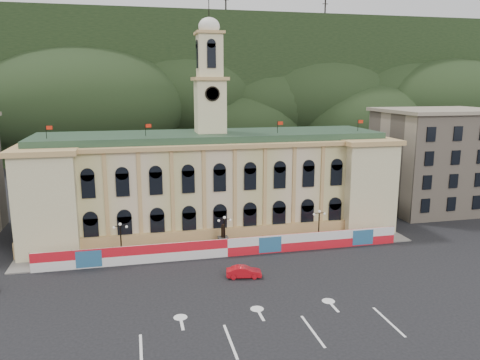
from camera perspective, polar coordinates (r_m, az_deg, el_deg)
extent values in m
plane|color=black|center=(51.11, 1.94, -15.18)|extent=(260.00, 260.00, 0.00)
cube|color=black|center=(174.44, -9.26, 11.18)|extent=(230.00, 70.00, 44.00)
cube|color=#595651|center=(161.15, 4.06, 14.11)|extent=(22.00, 8.00, 14.00)
cube|color=#595651|center=(156.29, -26.93, 11.52)|extent=(16.00, 7.00, 10.00)
cylinder|color=black|center=(164.41, -1.75, 21.10)|extent=(0.50, 0.50, 20.00)
cylinder|color=black|center=(174.60, 10.36, 20.37)|extent=(0.50, 0.50, 20.00)
cube|color=beige|center=(74.75, -3.54, -0.77)|extent=(55.00, 15.00, 14.00)
cube|color=tan|center=(68.89, -2.40, -6.86)|extent=(56.00, 0.80, 2.40)
cube|color=tan|center=(73.53, -3.61, 4.79)|extent=(56.20, 16.20, 0.60)
cube|color=#2B4832|center=(73.45, -3.62, 5.33)|extent=(53.00, 13.00, 1.20)
cube|color=beige|center=(73.75, -21.73, -1.76)|extent=(8.00, 17.00, 14.00)
cube|color=beige|center=(80.96, 13.21, -0.09)|extent=(8.00, 17.00, 14.00)
cube|color=beige|center=(73.08, -3.67, 8.92)|extent=(4.40, 4.40, 8.00)
cube|color=tan|center=(73.00, -3.71, 12.22)|extent=(5.20, 5.20, 0.50)
cube|color=beige|center=(73.11, -3.75, 14.80)|extent=(3.60, 3.60, 6.50)
cube|color=tan|center=(73.38, -3.78, 17.45)|extent=(4.20, 4.20, 0.40)
cylinder|color=black|center=(70.75, -3.38, 10.46)|extent=(2.20, 0.20, 2.20)
ellipsoid|color=silver|center=(73.47, -3.79, 18.15)|extent=(3.20, 3.20, 2.72)
cylinder|color=black|center=(73.90, -3.83, 20.62)|extent=(0.12, 0.12, 5.00)
cube|color=tan|center=(94.01, 22.93, 2.13)|extent=(20.00, 16.00, 18.00)
cube|color=gray|center=(93.07, 23.39, 7.79)|extent=(21.00, 17.00, 0.60)
cube|color=red|center=(64.05, -1.54, -8.26)|extent=(50.00, 0.25, 2.50)
cube|color=#285E87|center=(63.11, -17.96, -9.16)|extent=(3.20, 0.05, 2.20)
cube|color=#285E87|center=(65.30, 3.70, -7.88)|extent=(3.20, 0.05, 2.20)
cube|color=#285E87|center=(70.43, 14.76, -6.78)|extent=(3.20, 0.05, 2.20)
cube|color=slate|center=(66.98, -2.00, -8.42)|extent=(56.00, 5.50, 0.16)
cube|color=#595651|center=(66.94, -2.05, -7.69)|extent=(1.40, 1.40, 1.80)
cylinder|color=black|center=(66.39, -2.06, -6.30)|extent=(0.60, 0.60, 1.60)
sphere|color=black|center=(66.12, -2.07, -5.56)|extent=(0.44, 0.44, 0.44)
cylinder|color=black|center=(65.23, -14.20, -9.28)|extent=(0.44, 0.44, 0.30)
cylinder|color=black|center=(64.48, -14.30, -7.41)|extent=(0.18, 0.18, 4.80)
cube|color=black|center=(63.78, -14.40, -5.46)|extent=(1.60, 0.08, 0.08)
sphere|color=silver|center=(63.85, -15.12, -5.62)|extent=(0.36, 0.36, 0.36)
sphere|color=silver|center=(63.80, -13.67, -5.55)|extent=(0.36, 0.36, 0.36)
sphere|color=silver|center=(63.70, -14.41, -5.24)|extent=(0.40, 0.40, 0.40)
cylinder|color=black|center=(66.27, -1.88, -8.58)|extent=(0.44, 0.44, 0.30)
cylinder|color=black|center=(65.52, -1.89, -6.73)|extent=(0.18, 0.18, 4.80)
cube|color=black|center=(64.83, -1.91, -4.80)|extent=(1.60, 0.08, 0.08)
sphere|color=silver|center=(64.74, -2.60, -4.97)|extent=(0.36, 0.36, 0.36)
sphere|color=silver|center=(65.03, -1.21, -4.89)|extent=(0.36, 0.36, 0.36)
sphere|color=silver|center=(64.76, -1.91, -4.59)|extent=(0.40, 0.40, 0.40)
cylinder|color=black|center=(70.14, 9.51, -7.58)|extent=(0.44, 0.44, 0.30)
cylinder|color=black|center=(69.44, 9.58, -5.82)|extent=(0.18, 0.18, 4.80)
cube|color=black|center=(68.79, 9.64, -3.99)|extent=(1.60, 0.08, 0.08)
sphere|color=silver|center=(68.53, 9.02, -4.16)|extent=(0.36, 0.36, 0.36)
sphere|color=silver|center=(69.13, 10.25, -4.07)|extent=(0.36, 0.36, 0.36)
sphere|color=silver|center=(68.72, 9.65, -3.79)|extent=(0.40, 0.40, 0.40)
imported|color=red|center=(57.72, 0.48, -11.14)|extent=(2.91, 4.77, 1.41)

